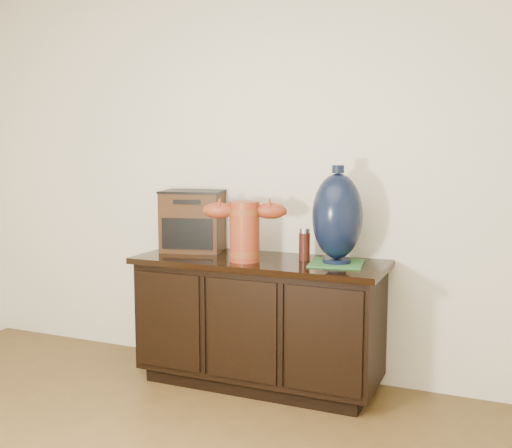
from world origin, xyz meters
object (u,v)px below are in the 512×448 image
at_px(sideboard, 259,321).
at_px(terracotta_vessel, 245,228).
at_px(lamp_base, 337,217).
at_px(spray_can, 304,245).
at_px(tv_radio, 193,221).

distance_m(sideboard, terracotta_vessel, 0.57).
bearing_deg(lamp_base, spray_can, 169.38).
height_order(sideboard, terracotta_vessel, terracotta_vessel).
distance_m(lamp_base, spray_can, 0.27).
relative_size(sideboard, spray_can, 7.92).
relative_size(tv_radio, lamp_base, 0.81).
xyz_separation_m(sideboard, tv_radio, (-0.50, 0.12, 0.56)).
bearing_deg(spray_can, lamp_base, -10.62).
height_order(terracotta_vessel, lamp_base, lamp_base).
relative_size(terracotta_vessel, spray_can, 2.59).
bearing_deg(lamp_base, tv_radio, 174.49).
distance_m(sideboard, lamp_base, 0.78).
bearing_deg(sideboard, tv_radio, 166.82).
bearing_deg(spray_can, tv_radio, 175.88).
relative_size(terracotta_vessel, tv_radio, 1.10).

